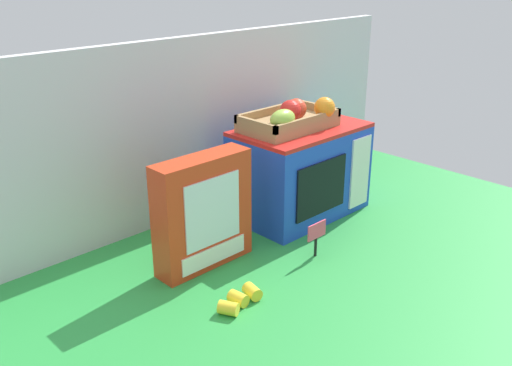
{
  "coord_description": "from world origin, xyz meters",
  "views": [
    {
      "loc": [
        -1.1,
        -1.09,
        0.76
      ],
      "look_at": [
        -0.06,
        -0.01,
        0.17
      ],
      "focal_mm": 39.95,
      "sensor_mm": 36.0,
      "label": 1
    }
  ],
  "objects_px": {
    "loose_toy_banana": "(240,299)",
    "price_sign": "(317,234)",
    "toy_microwave": "(300,171)",
    "cookie_set_box": "(203,213)",
    "food_groups_crate": "(292,118)"
  },
  "relations": [
    {
      "from": "loose_toy_banana",
      "to": "food_groups_crate",
      "type": "bearing_deg",
      "value": 29.71
    },
    {
      "from": "loose_toy_banana",
      "to": "cookie_set_box",
      "type": "bearing_deg",
      "value": 72.61
    },
    {
      "from": "cookie_set_box",
      "to": "food_groups_crate",
      "type": "bearing_deg",
      "value": 7.51
    },
    {
      "from": "cookie_set_box",
      "to": "loose_toy_banana",
      "type": "distance_m",
      "value": 0.26
    },
    {
      "from": "cookie_set_box",
      "to": "loose_toy_banana",
      "type": "height_order",
      "value": "cookie_set_box"
    },
    {
      "from": "toy_microwave",
      "to": "price_sign",
      "type": "relative_size",
      "value": 4.07
    },
    {
      "from": "toy_microwave",
      "to": "cookie_set_box",
      "type": "distance_m",
      "value": 0.43
    },
    {
      "from": "toy_microwave",
      "to": "cookie_set_box",
      "type": "relative_size",
      "value": 1.35
    },
    {
      "from": "food_groups_crate",
      "to": "loose_toy_banana",
      "type": "bearing_deg",
      "value": -150.29
    },
    {
      "from": "loose_toy_banana",
      "to": "price_sign",
      "type": "bearing_deg",
      "value": 5.57
    },
    {
      "from": "toy_microwave",
      "to": "cookie_set_box",
      "type": "bearing_deg",
      "value": -173.68
    },
    {
      "from": "toy_microwave",
      "to": "food_groups_crate",
      "type": "height_order",
      "value": "food_groups_crate"
    },
    {
      "from": "toy_microwave",
      "to": "loose_toy_banana",
      "type": "relative_size",
      "value": 3.1
    },
    {
      "from": "price_sign",
      "to": "loose_toy_banana",
      "type": "bearing_deg",
      "value": -174.43
    },
    {
      "from": "food_groups_crate",
      "to": "cookie_set_box",
      "type": "distance_m",
      "value": 0.43
    }
  ]
}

